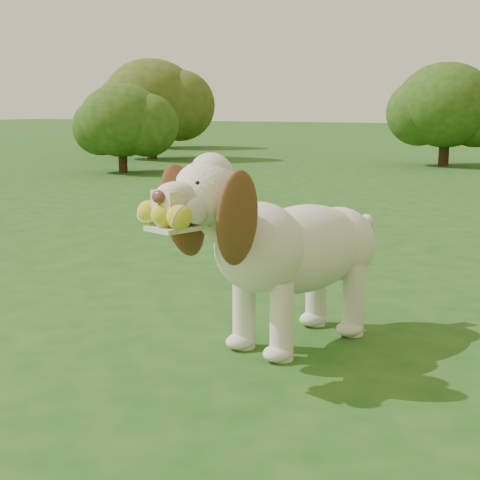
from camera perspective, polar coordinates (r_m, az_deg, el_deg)
The scene contains 6 objects.
ground at distance 3.38m, azimuth -5.18°, elevation -6.78°, with size 80.00×80.00×0.00m, color #194A15.
dog at distance 3.01m, azimuth 3.48°, elevation -0.24°, with size 0.67×1.26×0.83m.
shrub_a at distance 11.24m, azimuth -9.16°, elevation 9.14°, with size 1.28×1.28×1.33m.
shrub_g at distance 17.95m, azimuth -6.39°, elevation 10.86°, with size 1.92×1.92×1.99m.
shrub_b at distance 12.85m, azimuth 15.70°, elevation 10.04°, with size 1.65×1.65×1.71m.
shrub_e at distance 14.09m, azimuth -6.91°, elevation 10.71°, with size 1.80×1.80×1.87m.
Camera 1 is at (1.82, -2.67, 1.00)m, focal length 55.00 mm.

